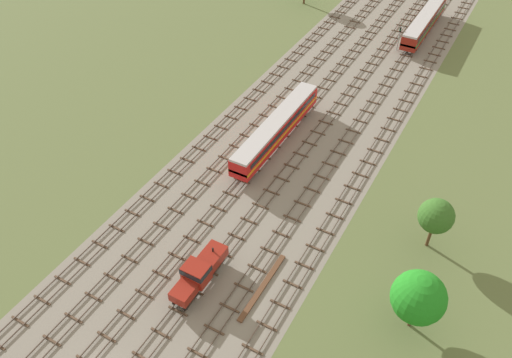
% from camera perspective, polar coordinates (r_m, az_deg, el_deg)
% --- Properties ---
extents(ground_plane, '(480.00, 480.00, 0.00)m').
position_cam_1_polar(ground_plane, '(86.21, 8.12, 8.81)').
color(ground_plane, '#5B6B3D').
extents(ballast_bed, '(26.55, 176.00, 0.01)m').
position_cam_1_polar(ballast_bed, '(86.20, 8.12, 8.81)').
color(ballast_bed, gray).
rests_on(ballast_bed, ground).
extents(track_far_left, '(2.40, 126.00, 0.29)m').
position_cam_1_polar(track_far_left, '(90.76, 1.73, 11.15)').
color(track_far_left, '#47382D').
rests_on(track_far_left, ground).
extents(track_left, '(2.40, 126.00, 0.29)m').
position_cam_1_polar(track_left, '(89.07, 4.33, 10.41)').
color(track_left, '#47382D').
rests_on(track_left, ground).
extents(track_centre_left, '(2.40, 126.00, 0.29)m').
position_cam_1_polar(track_centre_left, '(87.59, 7.02, 9.61)').
color(track_centre_left, '#47382D').
rests_on(track_centre_left, ground).
extents(track_centre, '(2.40, 126.00, 0.29)m').
position_cam_1_polar(track_centre, '(86.32, 9.78, 8.77)').
color(track_centre, '#47382D').
rests_on(track_centre, ground).
extents(track_centre_right, '(2.40, 126.00, 0.29)m').
position_cam_1_polar(track_centre_right, '(85.27, 12.60, 7.88)').
color(track_centre_right, '#47382D').
rests_on(track_centre_right, ground).
extents(track_right, '(2.40, 126.00, 0.29)m').
position_cam_1_polar(track_right, '(84.44, 15.48, 6.95)').
color(track_right, '#47382D').
rests_on(track_right, ground).
extents(shunter_loco_centre_nearest, '(2.74, 8.46, 3.10)m').
position_cam_1_polar(shunter_loco_centre_nearest, '(56.51, -6.40, -10.26)').
color(shunter_loco_centre_nearest, maroon).
rests_on(shunter_loco_centre_nearest, ground).
extents(passenger_coach_centre_left_near, '(2.96, 22.00, 3.80)m').
position_cam_1_polar(passenger_coach_centre_left_near, '(74.39, 2.30, 5.74)').
color(passenger_coach_centre_left_near, red).
rests_on(passenger_coach_centre_left_near, ground).
extents(passenger_coach_centre_right_mid, '(2.96, 22.00, 3.80)m').
position_cam_1_polar(passenger_coach_centre_right_mid, '(110.13, 18.26, 16.36)').
color(passenger_coach_centre_right_mid, maroon).
rests_on(passenger_coach_centre_right_mid, ground).
extents(signal_post_nearest, '(0.28, 0.47, 4.68)m').
position_cam_1_polar(signal_post_nearest, '(102.07, 15.67, 15.13)').
color(signal_post_nearest, gray).
rests_on(signal_post_nearest, ground).
extents(lineside_tree_1, '(4.10, 4.10, 6.99)m').
position_cam_1_polar(lineside_tree_1, '(61.11, 19.42, -3.92)').
color(lineside_tree_1, '#4C331E').
rests_on(lineside_tree_1, ground).
extents(lineside_tree_2, '(5.46, 5.46, 7.50)m').
position_cam_1_polar(lineside_tree_2, '(53.23, 17.64, -12.46)').
color(lineside_tree_2, '#4C331E').
rests_on(lineside_tree_2, ground).
extents(spare_rail_bundle, '(0.60, 10.00, 0.24)m').
position_cam_1_polar(spare_rail_bundle, '(57.34, 0.72, -11.92)').
color(spare_rail_bundle, brown).
rests_on(spare_rail_bundle, ground).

